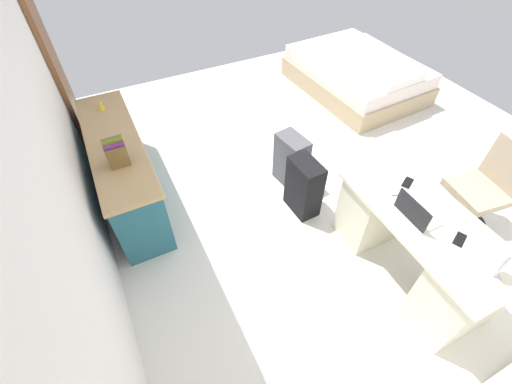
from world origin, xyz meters
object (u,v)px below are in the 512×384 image
at_px(computer_mouse, 396,192).
at_px(cell_phone_near_laptop, 460,239).
at_px(office_chair, 481,193).
at_px(desk, 415,245).
at_px(laptop, 416,213).
at_px(figurine_small, 100,105).
at_px(credenza, 124,170).
at_px(bed, 356,75).
at_px(cell_phone_by_mouse, 408,183).
at_px(suitcase_black, 304,187).
at_px(desk_lamp, 507,250).
at_px(suitcase_spare_grey, 291,161).

relative_size(computer_mouse, cell_phone_near_laptop, 0.74).
bearing_deg(office_chair, desk, 98.70).
bearing_deg(laptop, figurine_small, 36.80).
bearing_deg(credenza, figurine_small, 0.15).
relative_size(credenza, bed, 0.92).
relative_size(office_chair, laptop, 2.99).
bearing_deg(laptop, computer_mouse, -10.20).
relative_size(bed, figurine_small, 17.87).
bearing_deg(bed, computer_mouse, 146.22).
xyz_separation_m(desk, laptop, (0.07, 0.10, 0.39)).
bearing_deg(bed, cell_phone_by_mouse, 148.72).
bearing_deg(suitcase_black, credenza, 55.67).
distance_m(computer_mouse, figurine_small, 2.97).
relative_size(computer_mouse, cell_phone_by_mouse, 0.74).
bearing_deg(office_chair, cell_phone_by_mouse, 74.93).
height_order(computer_mouse, figurine_small, figurine_small).
distance_m(office_chair, laptop, 1.11).
distance_m(credenza, figurine_small, 0.73).
distance_m(desk_lamp, figurine_small, 3.67).
relative_size(suitcase_black, cell_phone_near_laptop, 4.58).
height_order(credenza, desk_lamp, desk_lamp).
bearing_deg(figurine_small, credenza, -179.85).
bearing_deg(desk_lamp, bed, -25.83).
bearing_deg(suitcase_spare_grey, bed, -63.77).
height_order(suitcase_spare_grey, desk_lamp, desk_lamp).
bearing_deg(desk_lamp, suitcase_spare_grey, 9.33).
height_order(laptop, computer_mouse, laptop).
distance_m(credenza, suitcase_spare_grey, 1.74).
relative_size(computer_mouse, desk_lamp, 0.29).
bearing_deg(cell_phone_near_laptop, suitcase_black, -3.88).
distance_m(desk, office_chair, 0.96).
height_order(desk_lamp, figurine_small, desk_lamp).
relative_size(office_chair, desk_lamp, 2.72).
distance_m(laptop, desk_lamp, 0.62).
relative_size(cell_phone_near_laptop, figurine_small, 1.24).
height_order(bed, computer_mouse, computer_mouse).
distance_m(laptop, computer_mouse, 0.27).
bearing_deg(office_chair, figurine_small, 50.26).
bearing_deg(laptop, bed, -31.86).
xyz_separation_m(desk, bed, (2.74, -1.56, -0.13)).
xyz_separation_m(bed, cell_phone_by_mouse, (-2.37, 1.44, 0.48)).
relative_size(office_chair, figurine_small, 8.55).
relative_size(bed, suitcase_spare_grey, 3.30).
bearing_deg(bed, cell_phone_near_laptop, 152.96).
distance_m(office_chair, suitcase_spare_grey, 1.83).
bearing_deg(office_chair, suitcase_spare_grey, 44.43).
xyz_separation_m(suitcase_spare_grey, figurine_small, (1.13, 1.65, 0.52)).
bearing_deg(suitcase_spare_grey, computer_mouse, -174.02).
relative_size(office_chair, computer_mouse, 9.40).
distance_m(desk, bed, 3.15).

